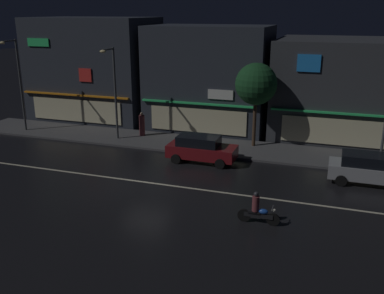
# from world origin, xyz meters

# --- Properties ---
(ground_plane) EXTENTS (140.00, 140.00, 0.00)m
(ground_plane) POSITION_xyz_m (0.00, 0.00, 0.00)
(ground_plane) COLOR black
(lane_divider_stripe) EXTENTS (33.11, 0.16, 0.01)m
(lane_divider_stripe) POSITION_xyz_m (0.00, 0.00, 0.01)
(lane_divider_stripe) COLOR beige
(lane_divider_stripe) RESTS_ON ground
(sidewalk_far) EXTENTS (34.86, 4.07, 0.14)m
(sidewalk_far) POSITION_xyz_m (0.00, 7.39, 0.07)
(sidewalk_far) COLOR #4C4C4F
(sidewalk_far) RESTS_ON ground
(storefront_left_block) EXTENTS (10.64, 9.05, 7.16)m
(storefront_left_block) POSITION_xyz_m (10.46, 13.87, 3.58)
(storefront_left_block) COLOR #383A3F
(storefront_left_block) RESTS_ON ground
(storefront_center_block) EXTENTS (10.17, 6.92, 8.59)m
(storefront_center_block) POSITION_xyz_m (-10.46, 12.81, 4.29)
(storefront_center_block) COLOR #2D333D
(storefront_center_block) RESTS_ON ground
(storefront_right_block) EXTENTS (9.27, 6.26, 8.05)m
(storefront_right_block) POSITION_xyz_m (0.00, 12.48, 4.02)
(storefront_right_block) COLOR #2D333D
(storefront_right_block) RESTS_ON ground
(streetlamp_west) EXTENTS (0.44, 1.64, 6.97)m
(streetlamp_west) POSITION_xyz_m (-13.32, 6.42, 4.26)
(streetlamp_west) COLOR #47494C
(streetlamp_west) RESTS_ON sidewalk_far
(streetlamp_mid) EXTENTS (0.44, 1.64, 6.57)m
(streetlamp_mid) POSITION_xyz_m (-5.35, 6.63, 4.05)
(streetlamp_mid) COLOR #47494C
(streetlamp_mid) RESTS_ON sidewalk_far
(pedestrian_on_sidewalk) EXTENTS (0.41, 0.41, 1.77)m
(pedestrian_on_sidewalk) POSITION_xyz_m (-3.96, 8.14, 0.95)
(pedestrian_on_sidewalk) COLOR brown
(pedestrian_on_sidewalk) RESTS_ON sidewalk_far
(street_tree) EXTENTS (2.81, 2.81, 5.71)m
(street_tree) POSITION_xyz_m (4.47, 8.29, 4.42)
(street_tree) COLOR #473323
(street_tree) RESTS_ON sidewalk_far
(parked_car_near_kerb) EXTENTS (4.30, 1.98, 1.67)m
(parked_car_near_kerb) POSITION_xyz_m (1.89, 4.32, 0.87)
(parked_car_near_kerb) COLOR maroon
(parked_car_near_kerb) RESTS_ON ground
(parked_car_trailing) EXTENTS (4.30, 1.98, 1.67)m
(parked_car_trailing) POSITION_xyz_m (11.68, 3.82, 0.87)
(parked_car_trailing) COLOR #9EA0A5
(parked_car_trailing) RESTS_ON ground
(motorcycle_lead) EXTENTS (1.90, 0.60, 1.52)m
(motorcycle_lead) POSITION_xyz_m (6.79, -2.82, 0.63)
(motorcycle_lead) COLOR black
(motorcycle_lead) RESTS_ON ground
(traffic_cone) EXTENTS (0.36, 0.36, 0.55)m
(traffic_cone) POSITION_xyz_m (3.07, 4.29, 0.28)
(traffic_cone) COLOR orange
(traffic_cone) RESTS_ON ground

